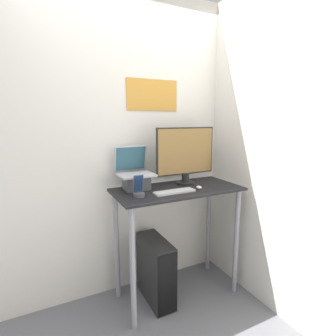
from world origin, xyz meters
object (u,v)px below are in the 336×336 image
(computer_tower, at_px, (156,270))
(monitor, at_px, (186,156))
(cell_phone, at_px, (139,191))
(keyboard, at_px, (174,192))
(laptop, at_px, (136,177))
(mouse, at_px, (199,187))

(computer_tower, bearing_deg, monitor, 14.37)
(monitor, distance_m, cell_phone, 0.58)
(monitor, xyz_separation_m, cell_phone, (-0.51, -0.18, -0.21))
(keyboard, relative_size, computer_tower, 0.61)
(laptop, bearing_deg, computer_tower, -46.28)
(mouse, height_order, computer_tower, mouse)
(laptop, distance_m, keyboard, 0.35)
(keyboard, bearing_deg, monitor, 43.05)
(laptop, xyz_separation_m, mouse, (0.47, -0.24, -0.08))
(mouse, bearing_deg, monitor, 93.54)
(mouse, distance_m, cell_phone, 0.52)
(mouse, height_order, cell_phone, cell_phone)
(monitor, bearing_deg, keyboard, -136.95)
(laptop, xyz_separation_m, keyboard, (0.23, -0.24, -0.09))
(cell_phone, bearing_deg, monitor, 19.57)
(mouse, xyz_separation_m, cell_phone, (-0.52, 0.02, 0.03))
(monitor, bearing_deg, computer_tower, -165.63)
(cell_phone, height_order, computer_tower, cell_phone)
(laptop, relative_size, cell_phone, 2.11)
(monitor, xyz_separation_m, mouse, (0.01, -0.20, -0.24))
(monitor, xyz_separation_m, computer_tower, (-0.33, -0.09, -0.96))
(laptop, bearing_deg, keyboard, -46.53)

